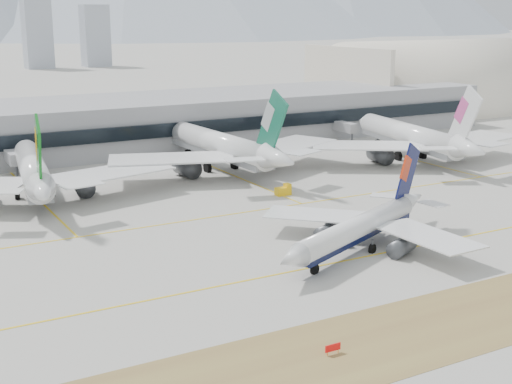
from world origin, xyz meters
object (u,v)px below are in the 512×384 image
widebody_cathay (223,147)px  widebody_china_air (414,138)px  taxiing_airliner (362,227)px  terminal (89,126)px  widebody_eva (34,173)px  hangar (428,110)px

widebody_cathay → widebody_china_air: bearing=-106.3°
taxiing_airliner → widebody_china_air: 83.79m
widebody_cathay → taxiing_airliner: bearing=171.1°
widebody_cathay → terminal: widebody_cathay is taller
widebody_china_air → terminal: size_ratio=0.24×
taxiing_airliner → terminal: taxiing_airliner is taller
widebody_china_air → terminal: (-76.15, 59.25, 1.18)m
widebody_eva → terminal: (27.91, 51.54, 1.54)m
widebody_china_air → hangar: bearing=-34.9°
widebody_china_air → widebody_cathay: bearing=86.2°
taxiing_airliner → widebody_china_air: (61.56, 56.80, 2.30)m
widebody_cathay → hangar: bearing=-66.1°
widebody_eva → widebody_cathay: 50.37m
widebody_eva → widebody_cathay: size_ratio=0.92×
widebody_eva → widebody_cathay: widebody_cathay is taller
taxiing_airliner → terminal: (-14.59, 116.05, 3.48)m
widebody_cathay → hangar: size_ratio=0.74×
widebody_china_air → hangar: (78.41, 79.42, -6.19)m
widebody_cathay → widebody_china_air: 55.52m
widebody_eva → hangar: (182.48, 71.70, -5.83)m
terminal → taxiing_airliner: bearing=-82.8°
widebody_eva → widebody_china_air: (104.06, -7.72, 0.36)m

